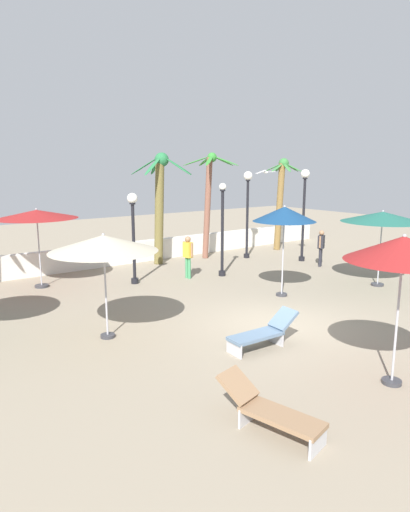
{
  "coord_description": "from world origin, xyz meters",
  "views": [
    {
      "loc": [
        -8.75,
        -8.46,
        4.36
      ],
      "look_at": [
        0.0,
        3.43,
        1.4
      ],
      "focal_mm": 31.3,
      "sensor_mm": 36.0,
      "label": 1
    }
  ],
  "objects_px": {
    "palm_tree_3": "(160,196)",
    "guest_1": "(188,253)",
    "lamp_post_0": "(222,228)",
    "lounge_chair_2": "(263,332)",
    "lamp_post_1": "(133,227)",
    "patio_umbrella_2": "(383,217)",
    "lamp_post_3": "(304,202)",
    "lounge_chair_0": "(269,409)",
    "palm_tree_1": "(281,194)",
    "lamp_post_2": "(248,201)",
    "patio_umbrella_1": "(104,244)",
    "patio_umbrella_4": "(37,215)",
    "guest_0": "(321,245)",
    "palm_tree_0": "(209,193)",
    "patio_umbrella_3": "(284,215)",
    "patio_umbrella_5": "(403,250)",
    "seagull_0": "(265,172)"
  },
  "relations": [
    {
      "from": "lamp_post_3",
      "to": "patio_umbrella_4",
      "type": "bearing_deg",
      "value": 167.54
    },
    {
      "from": "palm_tree_3",
      "to": "lamp_post_1",
      "type": "xyz_separation_m",
      "value": [
        -2.68,
        -2.54,
        -0.88
      ]
    },
    {
      "from": "palm_tree_1",
      "to": "palm_tree_3",
      "type": "height_order",
      "value": "palm_tree_3"
    },
    {
      "from": "patio_umbrella_4",
      "to": "palm_tree_3",
      "type": "xyz_separation_m",
      "value": [
        5.7,
        0.97,
        0.39
      ]
    },
    {
      "from": "lamp_post_1",
      "to": "lounge_chair_2",
      "type": "height_order",
      "value": "lamp_post_1"
    },
    {
      "from": "patio_umbrella_4",
      "to": "lamp_post_3",
      "type": "distance_m",
      "value": 11.6
    },
    {
      "from": "lamp_post_0",
      "to": "guest_1",
      "type": "distance_m",
      "value": 1.72
    },
    {
      "from": "palm_tree_3",
      "to": "guest_0",
      "type": "bearing_deg",
      "value": -41.62
    },
    {
      "from": "guest_0",
      "to": "lamp_post_3",
      "type": "bearing_deg",
      "value": 79.0
    },
    {
      "from": "patio_umbrella_3",
      "to": "patio_umbrella_2",
      "type": "bearing_deg",
      "value": -17.0
    },
    {
      "from": "lamp_post_0",
      "to": "lounge_chair_0",
      "type": "bearing_deg",
      "value": -124.38
    },
    {
      "from": "patio_umbrella_2",
      "to": "lamp_post_3",
      "type": "bearing_deg",
      "value": 76.38
    },
    {
      "from": "palm_tree_3",
      "to": "lamp_post_0",
      "type": "relative_size",
      "value": 1.34
    },
    {
      "from": "palm_tree_1",
      "to": "lamp_post_0",
      "type": "relative_size",
      "value": 1.29
    },
    {
      "from": "patio_umbrella_5",
      "to": "seagull_0",
      "type": "height_order",
      "value": "seagull_0"
    },
    {
      "from": "lamp_post_1",
      "to": "lamp_post_2",
      "type": "relative_size",
      "value": 0.82
    },
    {
      "from": "patio_umbrella_3",
      "to": "guest_0",
      "type": "relative_size",
      "value": 1.92
    },
    {
      "from": "patio_umbrella_3",
      "to": "palm_tree_3",
      "type": "xyz_separation_m",
      "value": [
        -0.62,
        7.02,
        0.26
      ]
    },
    {
      "from": "lounge_chair_2",
      "to": "guest_0",
      "type": "bearing_deg",
      "value": 31.49
    },
    {
      "from": "lamp_post_3",
      "to": "palm_tree_3",
      "type": "bearing_deg",
      "value": 148.31
    },
    {
      "from": "palm_tree_0",
      "to": "lamp_post_3",
      "type": "xyz_separation_m",
      "value": [
        3.05,
        -3.25,
        -0.38
      ]
    },
    {
      "from": "lamp_post_3",
      "to": "seagull_0",
      "type": "distance_m",
      "value": 2.6
    },
    {
      "from": "lamp_post_0",
      "to": "patio_umbrella_2",
      "type": "bearing_deg",
      "value": -51.35
    },
    {
      "from": "palm_tree_1",
      "to": "seagull_0",
      "type": "xyz_separation_m",
      "value": [
        -1.71,
        -0.58,
        1.16
      ]
    },
    {
      "from": "lamp_post_1",
      "to": "guest_1",
      "type": "height_order",
      "value": "lamp_post_1"
    },
    {
      "from": "patio_umbrella_1",
      "to": "patio_umbrella_4",
      "type": "height_order",
      "value": "patio_umbrella_4"
    },
    {
      "from": "palm_tree_0",
      "to": "lamp_post_0",
      "type": "height_order",
      "value": "palm_tree_0"
    },
    {
      "from": "patio_umbrella_4",
      "to": "lamp_post_1",
      "type": "relative_size",
      "value": 0.85
    },
    {
      "from": "patio_umbrella_4",
      "to": "seagull_0",
      "type": "height_order",
      "value": "seagull_0"
    },
    {
      "from": "patio_umbrella_2",
      "to": "seagull_0",
      "type": "relative_size",
      "value": 2.44
    },
    {
      "from": "patio_umbrella_1",
      "to": "palm_tree_0",
      "type": "relative_size",
      "value": 0.55
    },
    {
      "from": "patio_umbrella_4",
      "to": "seagull_0",
      "type": "distance_m",
      "value": 11.03
    },
    {
      "from": "palm_tree_0",
      "to": "lounge_chair_2",
      "type": "bearing_deg",
      "value": -119.96
    },
    {
      "from": "patio_umbrella_1",
      "to": "lamp_post_0",
      "type": "height_order",
      "value": "lamp_post_0"
    },
    {
      "from": "seagull_0",
      "to": "patio_umbrella_3",
      "type": "bearing_deg",
      "value": -128.8
    },
    {
      "from": "patio_umbrella_2",
      "to": "guest_0",
      "type": "relative_size",
      "value": 1.83
    },
    {
      "from": "palm_tree_0",
      "to": "lamp_post_1",
      "type": "height_order",
      "value": "palm_tree_0"
    },
    {
      "from": "lamp_post_0",
      "to": "lamp_post_3",
      "type": "xyz_separation_m",
      "value": [
        4.87,
        0.08,
        0.79
      ]
    },
    {
      "from": "lamp_post_1",
      "to": "lounge_chair_0",
      "type": "bearing_deg",
      "value": -105.22
    },
    {
      "from": "patio_umbrella_2",
      "to": "guest_1",
      "type": "height_order",
      "value": "patio_umbrella_2"
    },
    {
      "from": "patio_umbrella_1",
      "to": "palm_tree_3",
      "type": "distance_m",
      "value": 9.16
    },
    {
      "from": "lamp_post_0",
      "to": "palm_tree_3",
      "type": "bearing_deg",
      "value": 102.03
    },
    {
      "from": "lounge_chair_2",
      "to": "guest_1",
      "type": "distance_m",
      "value": 7.26
    },
    {
      "from": "palm_tree_3",
      "to": "patio_umbrella_5",
      "type": "bearing_deg",
      "value": -99.7
    },
    {
      "from": "palm_tree_1",
      "to": "lamp_post_2",
      "type": "relative_size",
      "value": 1.16
    },
    {
      "from": "patio_umbrella_1",
      "to": "palm_tree_3",
      "type": "height_order",
      "value": "palm_tree_3"
    },
    {
      "from": "lamp_post_0",
      "to": "lamp_post_1",
      "type": "xyz_separation_m",
      "value": [
        -3.44,
        1.0,
        0.21
      ]
    },
    {
      "from": "patio_umbrella_5",
      "to": "lamp_post_2",
      "type": "distance_m",
      "value": 13.03
    },
    {
      "from": "seagull_0",
      "to": "patio_umbrella_4",
      "type": "bearing_deg",
      "value": 178.37
    },
    {
      "from": "palm_tree_3",
      "to": "guest_1",
      "type": "xyz_separation_m",
      "value": [
        -0.61,
        -3.09,
        -2.04
      ]
    }
  ]
}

